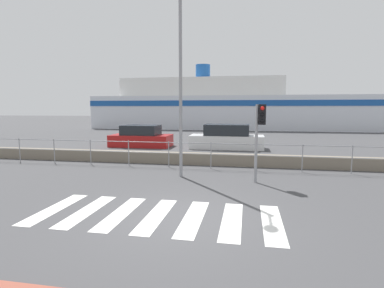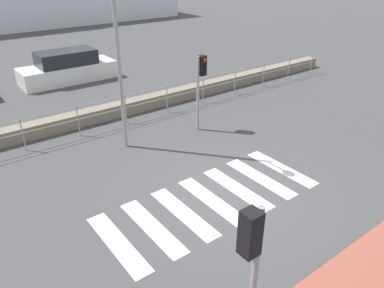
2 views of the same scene
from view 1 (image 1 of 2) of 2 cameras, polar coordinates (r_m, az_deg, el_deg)
The scene contains 9 objects.
ground_plane at distance 7.27m, azimuth -2.03°, elevation -13.75°, with size 160.00×160.00×0.00m, color #424244.
crosswalk at distance 7.42m, azimuth -6.81°, elevation -13.33°, with size 5.85×2.40×0.01m.
seawall at distance 13.56m, azimuth 4.06°, elevation -2.91°, with size 24.52×0.55×0.51m.
harbor_fence at distance 12.63m, azimuth 3.63°, elevation -1.37°, with size 22.11×0.04×1.13m.
traffic_light_far at distance 10.36m, azimuth 12.81°, elevation 3.45°, with size 0.34×0.32×2.68m.
streetlamp at distance 10.93m, azimuth -2.45°, elevation 15.57°, with size 0.32×1.17×6.90m.
ferry_boat at distance 38.11m, azimuth 7.06°, elevation 6.93°, with size 34.74×8.50×7.92m.
parked_car_red at distance 20.20m, azimuth -9.66°, elevation 1.26°, with size 3.96×1.88×1.42m.
parked_car_white at distance 19.01m, azimuth 6.60°, elevation 1.09°, with size 4.60×1.72×1.52m.
Camera 1 is at (1.48, -6.64, 2.57)m, focal length 28.00 mm.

